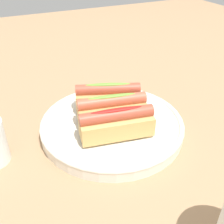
{
  "coord_description": "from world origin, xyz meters",
  "views": [
    {
      "loc": [
        0.23,
        0.45,
        0.38
      ],
      "look_at": [
        0.02,
        -0.01,
        0.05
      ],
      "focal_mm": 43.41,
      "sensor_mm": 36.0,
      "label": 1
    }
  ],
  "objects_px": {
    "serving_bowl": "(112,125)",
    "hotdog_side": "(117,123)",
    "hotdog_back": "(112,109)",
    "hotdog_front": "(108,97)"
  },
  "relations": [
    {
      "from": "serving_bowl",
      "to": "hotdog_front",
      "type": "distance_m",
      "value": 0.07
    },
    {
      "from": "hotdog_front",
      "to": "hotdog_side",
      "type": "distance_m",
      "value": 0.11
    },
    {
      "from": "hotdog_front",
      "to": "serving_bowl",
      "type": "bearing_deg",
      "value": 74.45
    },
    {
      "from": "serving_bowl",
      "to": "hotdog_side",
      "type": "xyz_separation_m",
      "value": [
        0.01,
        0.05,
        0.04
      ]
    },
    {
      "from": "serving_bowl",
      "to": "hotdog_back",
      "type": "relative_size",
      "value": 2.05
    },
    {
      "from": "serving_bowl",
      "to": "hotdog_side",
      "type": "bearing_deg",
      "value": 74.45
    },
    {
      "from": "serving_bowl",
      "to": "hotdog_front",
      "type": "bearing_deg",
      "value": -105.55
    },
    {
      "from": "hotdog_front",
      "to": "hotdog_back",
      "type": "xyz_separation_m",
      "value": [
        0.01,
        0.05,
        0.0
      ]
    },
    {
      "from": "serving_bowl",
      "to": "hotdog_back",
      "type": "height_order",
      "value": "hotdog_back"
    },
    {
      "from": "serving_bowl",
      "to": "hotdog_front",
      "type": "height_order",
      "value": "hotdog_front"
    }
  ]
}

